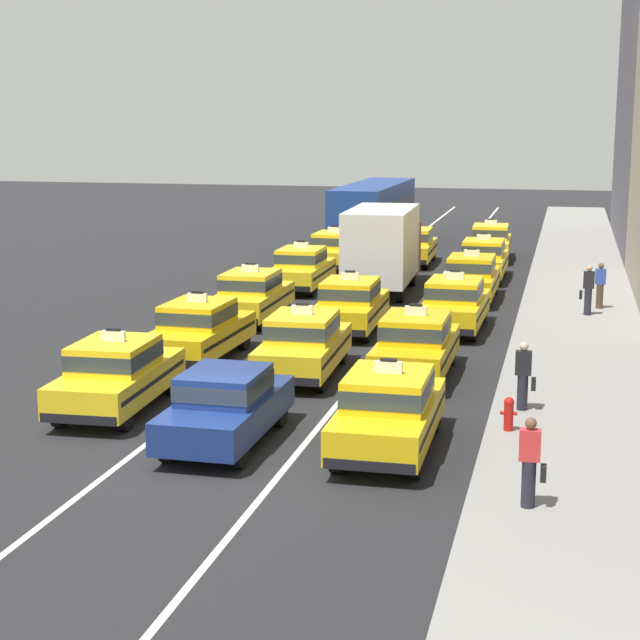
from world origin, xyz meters
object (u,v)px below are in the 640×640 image
(taxi_left_second, at_px, (199,329))
(taxi_left_fourth, at_px, (302,268))
(taxi_right_third, at_px, (455,303))
(taxi_right_sixth, at_px, (490,241))
(taxi_right_nearest, at_px, (389,409))
(taxi_right_fifth, at_px, (483,258))
(pedestrian_trailing, at_px, (588,290))
(bus_left_sixth, at_px, (374,211))
(fire_hydrant, at_px, (509,412))
(taxi_right_second, at_px, (416,344))
(taxi_left_third, at_px, (251,295))
(taxi_center_third, at_px, (350,304))
(taxi_center_fifth, at_px, (413,245))
(taxi_left_nearest, at_px, (117,373))
(sedan_center_nearest, at_px, (226,404))
(pedestrian_by_storefront, at_px, (530,463))
(taxi_right_fourth, at_px, (471,277))
(box_truck_center_fourth, at_px, (384,246))
(pedestrian_near_crosswalk, at_px, (524,376))
(pedestrian_mid_block, at_px, (600,285))
(taxi_left_fifth, at_px, (335,250))
(taxi_center_second, at_px, (303,343))

(taxi_left_second, xyz_separation_m, taxi_left_fourth, (-0.18, 12.10, 0.00))
(taxi_right_third, bearing_deg, taxi_right_sixth, 90.56)
(taxi_right_nearest, height_order, taxi_right_fifth, same)
(taxi_left_fourth, xyz_separation_m, pedestrian_trailing, (10.77, -3.51, 0.12))
(bus_left_sixth, distance_m, fire_hydrant, 33.17)
(taxi_left_fourth, distance_m, taxi_right_second, 14.13)
(taxi_left_third, xyz_separation_m, bus_left_sixth, (0.20, 21.00, 0.94))
(taxi_left_fourth, relative_size, taxi_right_nearest, 1.00)
(taxi_left_second, distance_m, taxi_center_third, 5.81)
(taxi_left_third, xyz_separation_m, taxi_center_fifth, (3.25, 14.46, 0.00))
(taxi_left_nearest, distance_m, fire_hydrant, 8.92)
(sedan_center_nearest, height_order, taxi_right_second, taxi_right_second)
(taxi_left_fourth, bearing_deg, sedan_center_nearest, -80.17)
(taxi_right_third, relative_size, pedestrian_by_storefront, 2.90)
(bus_left_sixth, relative_size, taxi_right_fourth, 2.46)
(taxi_left_fourth, distance_m, box_truck_center_fourth, 3.32)
(sedan_center_nearest, height_order, taxi_center_third, taxi_center_third)
(taxi_center_fifth, bearing_deg, fire_hydrant, -77.11)
(taxi_left_second, height_order, pedestrian_near_crosswalk, taxi_left_second)
(taxi_right_fourth, bearing_deg, box_truck_center_fourth, 159.59)
(box_truck_center_fourth, distance_m, pedestrian_mid_block, 8.51)
(taxi_left_second, height_order, taxi_right_fifth, same)
(taxi_left_nearest, bearing_deg, box_truck_center_fourth, 80.20)
(taxi_right_second, relative_size, fire_hydrant, 6.25)
(taxi_left_second, distance_m, taxi_right_fifth, 17.70)
(pedestrian_by_storefront, bearing_deg, bus_left_sixth, 104.60)
(taxi_left_nearest, relative_size, pedestrian_mid_block, 2.92)
(pedestrian_mid_block, bearing_deg, taxi_left_third, -159.47)
(taxi_left_nearest, height_order, taxi_right_sixth, same)
(taxi_left_fifth, distance_m, pedestrian_near_crosswalk, 23.21)
(pedestrian_mid_block, height_order, pedestrian_trailing, pedestrian_trailing)
(taxi_left_fifth, height_order, pedestrian_near_crosswalk, taxi_left_fifth)
(pedestrian_by_storefront, height_order, fire_hydrant, pedestrian_by_storefront)
(taxi_center_third, bearing_deg, pedestrian_trailing, 27.57)
(bus_left_sixth, bearing_deg, pedestrian_trailing, -59.60)
(fire_hydrant, bearing_deg, taxi_center_fifth, 102.89)
(taxi_left_fifth, bearing_deg, taxi_left_fourth, -90.38)
(pedestrian_mid_block, bearing_deg, sedan_center_nearest, -114.92)
(sedan_center_nearest, height_order, taxi_right_third, taxi_right_third)
(taxi_left_second, height_order, taxi_left_fifth, same)
(sedan_center_nearest, distance_m, taxi_center_second, 5.93)
(taxi_center_third, bearing_deg, fire_hydrant, -61.13)
(taxi_left_fifth, height_order, fire_hydrant, taxi_left_fifth)
(taxi_right_fifth, distance_m, pedestrian_near_crosswalk, 20.16)
(taxi_left_fifth, distance_m, pedestrian_by_storefront, 28.99)
(taxi_left_third, bearing_deg, pedestrian_near_crosswalk, -44.92)
(taxi_right_fifth, bearing_deg, box_truck_center_fourth, -132.25)
(pedestrian_near_crosswalk, bearing_deg, pedestrian_mid_block, 81.61)
(taxi_right_fourth, xyz_separation_m, fire_hydrant, (2.34, -16.52, -0.33))
(pedestrian_mid_block, relative_size, pedestrian_by_storefront, 1.00)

